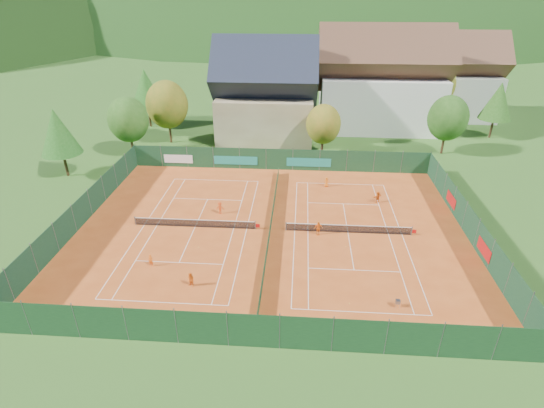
{
  "coord_description": "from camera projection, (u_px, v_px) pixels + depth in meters",
  "views": [
    {
      "loc": [
        2.85,
        -37.73,
        23.0
      ],
      "look_at": [
        0.0,
        2.0,
        2.0
      ],
      "focal_mm": 28.0,
      "sensor_mm": 36.0,
      "label": 1
    }
  ],
  "objects": [
    {
      "name": "player_right_far_b",
      "position": [
        378.0,
        197.0,
        49.36
      ],
      "size": [
        1.32,
        1.08,
        1.41
      ],
      "primitive_type": "imported",
      "rotation": [
        0.0,
        0.0,
        3.74
      ],
      "color": "orange",
      "rests_on": "ground"
    },
    {
      "name": "tree_west_back",
      "position": [
        146.0,
        88.0,
        72.57
      ],
      "size": [
        5.6,
        5.6,
        10.0
      ],
      "color": "#483419",
      "rests_on": "ground"
    },
    {
      "name": "chalet",
      "position": [
        266.0,
        96.0,
        67.76
      ],
      "size": [
        16.2,
        12.0,
        16.0
      ],
      "color": "tan",
      "rests_on": "ground"
    },
    {
      "name": "player_right_near",
      "position": [
        318.0,
        228.0,
        42.97
      ],
      "size": [
        0.99,
        0.64,
        1.57
      ],
      "primitive_type": "imported",
      "rotation": [
        0.0,
        0.0,
        0.31
      ],
      "color": "orange",
      "rests_on": "ground"
    },
    {
      "name": "mountain_backdrop",
      "position": [
        343.0,
        93.0,
        266.88
      ],
      "size": [
        820.0,
        530.0,
        242.0
      ],
      "color": "black",
      "rests_on": "ground"
    },
    {
      "name": "player_left_mid",
      "position": [
        191.0,
        280.0,
        35.66
      ],
      "size": [
        0.84,
        0.77,
        1.39
      ],
      "primitive_type": "imported",
      "rotation": [
        0.0,
        0.0,
        -0.46
      ],
      "color": "orange",
      "rests_on": "ground"
    },
    {
      "name": "tree_east_mid",
      "position": [
        498.0,
        101.0,
        67.45
      ],
      "size": [
        5.04,
        5.04,
        9.0
      ],
      "color": "#452C18",
      "rests_on": "ground"
    },
    {
      "name": "loose_ball_0",
      "position": [
        199.0,
        247.0,
        41.26
      ],
      "size": [
        0.07,
        0.07,
        0.07
      ],
      "primitive_type": "sphere",
      "color": "#CCD833",
      "rests_on": "ground"
    },
    {
      "name": "fence_west",
      "position": [
        82.0,
        211.0,
        44.76
      ],
      "size": [
        0.04,
        32.0,
        3.0
      ],
      "color": "#133621",
      "rests_on": "ground"
    },
    {
      "name": "player_left_near",
      "position": [
        151.0,
        260.0,
        38.31
      ],
      "size": [
        0.45,
        0.3,
        1.23
      ],
      "primitive_type": "imported",
      "rotation": [
        0.0,
        0.0,
        -0.02
      ],
      "color": "orange",
      "rests_on": "ground"
    },
    {
      "name": "tree_west_front",
      "position": [
        128.0,
        120.0,
        60.72
      ],
      "size": [
        5.72,
        5.72,
        8.69
      ],
      "color": "#4B341B",
      "rests_on": "ground"
    },
    {
      "name": "ball_hopper",
      "position": [
        398.0,
        302.0,
        33.47
      ],
      "size": [
        0.34,
        0.34,
        0.8
      ],
      "color": "slate",
      "rests_on": "ground"
    },
    {
      "name": "player_right_far_a",
      "position": [
        326.0,
        182.0,
        53.21
      ],
      "size": [
        0.65,
        0.46,
        1.27
      ],
      "primitive_type": "imported",
      "rotation": [
        0.0,
        0.0,
        3.05
      ],
      "color": "orange",
      "rests_on": "ground"
    },
    {
      "name": "tree_east_back",
      "position": [
        434.0,
        85.0,
        74.7
      ],
      "size": [
        7.15,
        7.15,
        10.86
      ],
      "color": "#432D18",
      "rests_on": "ground"
    },
    {
      "name": "ground",
      "position": [
        271.0,
        230.0,
        44.21
      ],
      "size": [
        600.0,
        600.0,
        0.0
      ],
      "primitive_type": "plane",
      "color": "#29551A",
      "rests_on": "ground"
    },
    {
      "name": "clay_pad",
      "position": [
        271.0,
        230.0,
        44.19
      ],
      "size": [
        40.0,
        32.0,
        0.01
      ],
      "primitive_type": "cube",
      "color": "#BA4C1B",
      "rests_on": "ground"
    },
    {
      "name": "tennis_net_right",
      "position": [
        350.0,
        229.0,
        43.44
      ],
      "size": [
        13.3,
        0.1,
        1.02
      ],
      "color": "#59595B",
      "rests_on": "ground"
    },
    {
      "name": "court_markings_right",
      "position": [
        348.0,
        233.0,
        43.68
      ],
      "size": [
        11.03,
        23.83,
        0.0
      ],
      "color": "white",
      "rests_on": "ground"
    },
    {
      "name": "fence_north",
      "position": [
        276.0,
        160.0,
        57.65
      ],
      "size": [
        40.0,
        0.1,
        3.0
      ],
      "color": "#163C21",
      "rests_on": "ground"
    },
    {
      "name": "fence_east",
      "position": [
        470.0,
        224.0,
        42.29
      ],
      "size": [
        0.09,
        32.0,
        3.0
      ],
      "color": "#143921",
      "rests_on": "ground"
    },
    {
      "name": "tree_east_front",
      "position": [
        448.0,
        118.0,
        61.34
      ],
      "size": [
        5.72,
        5.72,
        8.69
      ],
      "color": "#482D19",
      "rests_on": "ground"
    },
    {
      "name": "loose_ball_2",
      "position": [
        304.0,
        212.0,
        47.53
      ],
      "size": [
        0.07,
        0.07,
        0.07
      ],
      "primitive_type": "sphere",
      "color": "#CCD833",
      "rests_on": "ground"
    },
    {
      "name": "loose_ball_1",
      "position": [
        349.0,
        303.0,
        34.06
      ],
      "size": [
        0.07,
        0.07,
        0.07
      ],
      "primitive_type": "sphere",
      "color": "#CCD833",
      "rests_on": "ground"
    },
    {
      "name": "tree_center",
      "position": [
        323.0,
        124.0,
        61.03
      ],
      "size": [
        5.01,
        5.01,
        7.6
      ],
      "color": "#4B2B1B",
      "rests_on": "ground"
    },
    {
      "name": "court_markings_left",
      "position": [
        195.0,
        227.0,
        44.7
      ],
      "size": [
        11.03,
        23.83,
        0.0
      ],
      "color": "white",
      "rests_on": "ground"
    },
    {
      "name": "hotel_block_b",
      "position": [
        451.0,
        81.0,
        78.03
      ],
      "size": [
        17.28,
        10.0,
        15.5
      ],
      "color": "silver",
      "rests_on": "ground"
    },
    {
      "name": "hotel_block_a",
      "position": [
        381.0,
        85.0,
        71.5
      ],
      "size": [
        21.6,
        11.0,
        17.25
      ],
      "color": "silver",
      "rests_on": "ground"
    },
    {
      "name": "tree_west_mid",
      "position": [
        167.0,
        105.0,
        65.44
      ],
      "size": [
        6.44,
        6.44,
        9.78
      ],
      "color": "#49321A",
      "rests_on": "ground"
    },
    {
      "name": "court_divider",
      "position": [
        271.0,
        226.0,
        43.96
      ],
      "size": [
        0.03,
        28.8,
        1.0
      ],
      "color": "#14381E",
      "rests_on": "ground"
    },
    {
      "name": "fence_south",
      "position": [
        253.0,
        331.0,
        29.38
      ],
      "size": [
        40.0,
        0.04,
        3.0
      ],
      "color": "#14381A",
      "rests_on": "ground"
    },
    {
      "name": "player_left_far",
      "position": [
        220.0,
        208.0,
        46.98
      ],
      "size": [
        0.96,
        0.59,
        1.43
      ],
      "primitive_type": "imported",
      "rotation": [
        0.0,
        0.0,
        3.21
      ],
      "color": "#DF4613",
      "rests_on": "ground"
    },
    {
      "name": "loose_ball_3",
      "position": [
        260.0,
        194.0,
        51.62
      ],
      "size": [
        0.07,
        0.07,
        0.07
      ],
      "primitive_type": "sphere",
      "color": "#CCD833",
      "rests_on": "ground"
    },
    {
      "name": "loose_ball_4",
      "position": [
        346.0,
        247.0,
        41.33
      ],
      "size": [
        0.07,
        0.07,
        0.07
      ],
      "primitive_type": "sphere",
      "color": "#CCD833",
      "rests_on": "ground"
    },
    {
      "name": "tree_west_side",
      "position": [
        58.0,
        132.0,
        53.73
      ],
      "size": [
        5.04,
        5.04,
        9.0
      ],
      "color": "#402E17",
      "rests_on": "ground"
    },
    {
      "name": "tennis_net_left",
      "position": [
        196.0,
        223.0,
        44.46
      ],
      "size": [
        13.3,
        0.1,
        1.02
      ],
      "color": "#59595B",
      "rests_on": "ground"
    }
  ]
}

